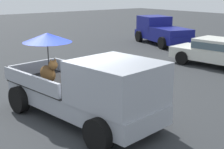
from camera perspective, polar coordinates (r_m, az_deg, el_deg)
The scene contains 4 objects.
ground_plane at distance 9.52m, azimuth -5.31°, elevation -7.68°, with size 80.00×80.00×0.00m, color #2D3033.
pickup_truck_main at distance 8.90m, azimuth -3.89°, elevation -2.45°, with size 5.23×2.73×2.35m.
pickup_truck_far at distance 22.41m, azimuth 8.58°, elevation 7.55°, with size 5.11×3.19×1.80m.
parked_sedan_near at distance 16.43m, azimuth 17.98°, elevation 3.93°, with size 4.48×2.37×1.33m.
Camera 1 is at (7.40, -4.77, 3.62)m, focal length 52.22 mm.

